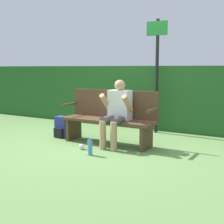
# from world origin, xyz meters

# --- Properties ---
(ground_plane) EXTENTS (40.00, 40.00, 0.00)m
(ground_plane) POSITION_xyz_m (0.00, 0.00, 0.00)
(ground_plane) COLOR #668E4C
(hedge_back) EXTENTS (12.00, 0.44, 1.41)m
(hedge_back) POSITION_xyz_m (0.00, 1.82, 0.70)
(hedge_back) COLOR #235623
(hedge_back) RESTS_ON ground
(park_bench) EXTENTS (1.76, 0.47, 0.96)m
(park_bench) POSITION_xyz_m (0.00, 0.07, 0.48)
(park_bench) COLOR #513823
(park_bench) RESTS_ON ground
(person_seated) EXTENTS (0.52, 0.57, 1.16)m
(person_seated) POSITION_xyz_m (0.22, -0.05, 0.64)
(person_seated) COLOR silver
(person_seated) RESTS_ON ground
(backpack) EXTENTS (0.26, 0.25, 0.41)m
(backpack) POSITION_xyz_m (-1.08, 0.03, 0.20)
(backpack) COLOR #283893
(backpack) RESTS_ON ground
(water_bottle) EXTENTS (0.08, 0.08, 0.26)m
(water_bottle) POSITION_xyz_m (0.14, -0.77, 0.12)
(water_bottle) COLOR #4C8CCC
(water_bottle) RESTS_ON ground
(signpost) EXTENTS (0.45, 0.09, 2.35)m
(signpost) POSITION_xyz_m (0.36, 1.39, 1.38)
(signpost) COLOR black
(signpost) RESTS_ON ground
(parked_car) EXTENTS (4.39, 2.01, 1.30)m
(parked_car) POSITION_xyz_m (-5.37, 11.37, 0.62)
(parked_car) COLOR maroon
(parked_car) RESTS_ON ground
(litter_crumple) EXTENTS (0.09, 0.09, 0.09)m
(litter_crumple) POSITION_xyz_m (-0.18, -0.55, 0.05)
(litter_crumple) COLOR silver
(litter_crumple) RESTS_ON ground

